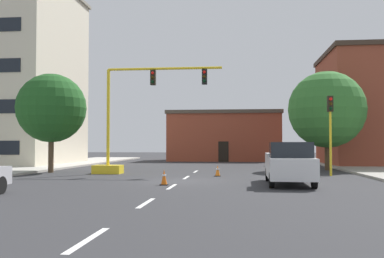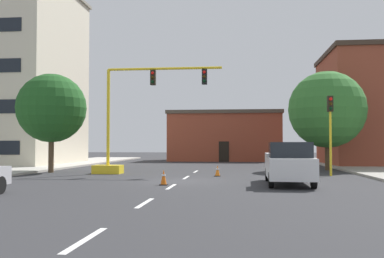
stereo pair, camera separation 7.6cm
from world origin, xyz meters
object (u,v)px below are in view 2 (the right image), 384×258
(tree_right_mid, at_px, (327,110))
(traffic_cone_roadside_a, at_px, (164,177))
(tree_left_near, at_px, (52,108))
(traffic_signal_gantry, at_px, (123,140))
(traffic_cone_roadside_b, at_px, (217,171))
(pickup_truck_white, at_px, (289,164))
(traffic_light_pole_right, at_px, (330,117))

(tree_right_mid, bearing_deg, traffic_cone_roadside_a, -127.43)
(tree_left_near, distance_m, traffic_cone_roadside_a, 12.88)
(traffic_signal_gantry, height_order, traffic_cone_roadside_b, traffic_signal_gantry)
(tree_left_near, xyz_separation_m, pickup_truck_white, (14.89, -7.31, -3.35))
(pickup_truck_white, relative_size, traffic_cone_roadside_b, 8.12)
(tree_right_mid, height_order, traffic_cone_roadside_b, tree_right_mid)
(traffic_cone_roadside_a, relative_size, traffic_cone_roadside_b, 1.09)
(tree_right_mid, relative_size, pickup_truck_white, 1.33)
(traffic_light_pole_right, distance_m, pickup_truck_white, 7.25)
(traffic_cone_roadside_a, bearing_deg, traffic_cone_roadside_b, 69.70)
(traffic_signal_gantry, xyz_separation_m, pickup_truck_white, (9.74, -6.63, -1.22))
(pickup_truck_white, xyz_separation_m, traffic_cone_roadside_b, (-3.60, 5.04, -0.65))
(pickup_truck_white, bearing_deg, traffic_signal_gantry, 145.74)
(tree_right_mid, distance_m, traffic_cone_roadside_b, 11.16)
(traffic_cone_roadside_a, bearing_deg, tree_right_mid, 52.57)
(pickup_truck_white, bearing_deg, tree_left_near, 153.86)
(tree_right_mid, xyz_separation_m, tree_left_near, (-18.98, -4.70, -0.12))
(tree_right_mid, bearing_deg, traffic_light_pole_right, -99.05)
(pickup_truck_white, height_order, traffic_cone_roadside_b, pickup_truck_white)
(traffic_signal_gantry, height_order, traffic_cone_roadside_a, traffic_signal_gantry)
(traffic_light_pole_right, distance_m, tree_right_mid, 6.14)
(traffic_light_pole_right, bearing_deg, tree_right_mid, 80.95)
(tree_left_near, distance_m, pickup_truck_white, 16.92)
(tree_left_near, bearing_deg, traffic_cone_roadside_b, -11.38)
(tree_left_near, relative_size, pickup_truck_white, 1.22)
(tree_left_near, bearing_deg, traffic_signal_gantry, -7.46)
(tree_left_near, height_order, traffic_cone_roadside_b, tree_left_near)
(tree_right_mid, bearing_deg, tree_left_near, -166.09)
(traffic_signal_gantry, relative_size, traffic_cone_roadside_a, 11.38)
(pickup_truck_white, bearing_deg, tree_right_mid, 71.20)
(traffic_cone_roadside_a, bearing_deg, tree_left_near, 137.90)
(traffic_cone_roadside_a, xyz_separation_m, traffic_cone_roadside_b, (2.20, 5.94, -0.03))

